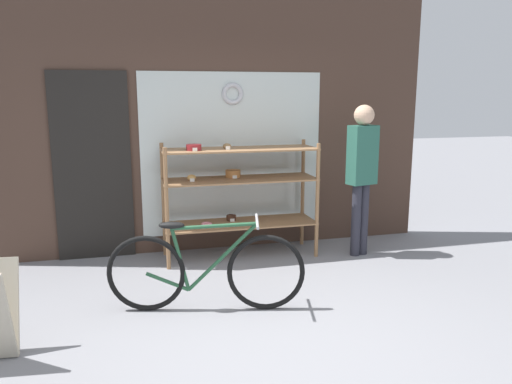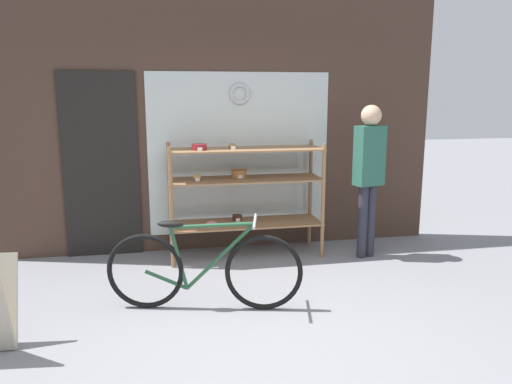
% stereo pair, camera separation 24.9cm
% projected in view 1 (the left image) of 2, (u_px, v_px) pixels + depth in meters
% --- Properties ---
extents(ground_plane, '(30.00, 30.00, 0.00)m').
position_uv_depth(ground_plane, '(275.00, 344.00, 3.76)').
color(ground_plane, gray).
extents(storefront_facade, '(5.22, 0.13, 3.94)m').
position_uv_depth(storefront_facade, '(212.00, 88.00, 5.76)').
color(storefront_facade, '#473328').
rests_on(storefront_facade, ground_plane).
extents(display_case, '(1.73, 0.54, 1.32)m').
position_uv_depth(display_case, '(238.00, 186.00, 5.64)').
color(display_case, '#8E6642').
rests_on(display_case, ground_plane).
extents(bicycle, '(1.67, 0.54, 0.81)m').
position_uv_depth(bicycle, '(205.00, 270.00, 4.29)').
color(bicycle, black).
rests_on(bicycle, ground_plane).
extents(pedestrian, '(0.35, 0.25, 1.73)m').
position_uv_depth(pedestrian, '(362.00, 168.00, 5.65)').
color(pedestrian, '#282833').
rests_on(pedestrian, ground_plane).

